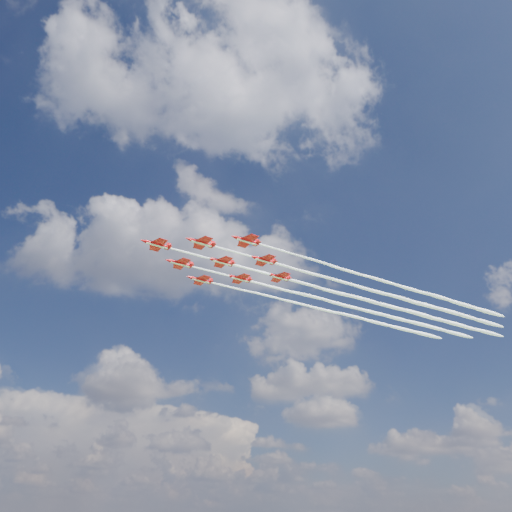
% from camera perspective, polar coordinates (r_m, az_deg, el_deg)
% --- Properties ---
extents(jet_lead, '(119.06, 66.41, 2.30)m').
position_cam_1_polar(jet_lead, '(173.95, 8.94, -4.04)').
color(jet_lead, red).
extents(jet_row2_port, '(119.06, 66.41, 2.30)m').
position_cam_1_polar(jet_row2_port, '(175.41, 13.14, -3.84)').
color(jet_row2_port, red).
extents(jet_row2_starb, '(119.06, 66.41, 2.30)m').
position_cam_1_polar(jet_row2_starb, '(185.49, 10.01, -5.52)').
color(jet_row2_starb, red).
extents(jet_row3_port, '(119.06, 66.41, 2.30)m').
position_cam_1_polar(jet_row3_port, '(177.78, 17.25, -3.62)').
color(jet_row3_port, red).
extents(jet_row3_centre, '(119.06, 66.41, 2.30)m').
position_cam_1_polar(jet_row3_centre, '(187.14, 13.95, -5.31)').
color(jet_row3_centre, red).
extents(jet_row3_starb, '(119.06, 66.41, 2.30)m').
position_cam_1_polar(jet_row3_starb, '(197.20, 10.95, -6.82)').
color(jet_row3_starb, red).
extents(jet_row4_port, '(119.06, 66.41, 2.30)m').
position_cam_1_polar(jet_row4_port, '(189.64, 17.80, -5.08)').
color(jet_row4_port, red).
extents(jet_row4_starb, '(119.06, 66.41, 2.30)m').
position_cam_1_polar(jet_row4_starb, '(199.01, 14.66, -6.61)').
color(jet_row4_starb, red).
extents(jet_tail, '(119.06, 66.41, 2.30)m').
position_cam_1_polar(jet_tail, '(201.63, 18.28, -6.37)').
color(jet_tail, red).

